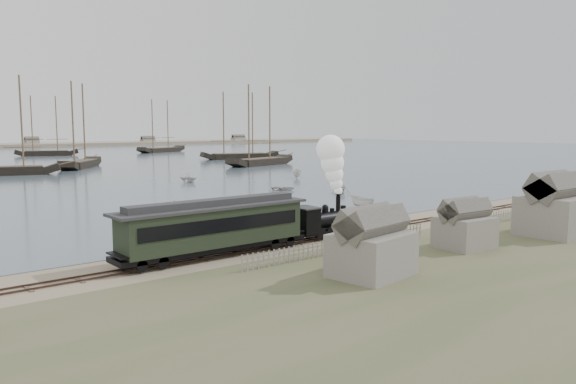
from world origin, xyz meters
TOP-DOWN VIEW (x-y plane):
  - ground at (0.00, 0.00)m, footprint 600.00×600.00m
  - rail_track at (0.00, -2.00)m, footprint 120.00×1.80m
  - picket_fence_west at (-6.50, -7.00)m, footprint 19.00×0.10m
  - picket_fence_east at (12.50, -7.50)m, footprint 15.00×0.10m
  - shed_left at (-10.00, -13.00)m, footprint 5.00×4.00m
  - shed_mid at (2.00, -12.00)m, footprint 4.00×3.50m
  - shed_right at (13.00, -14.00)m, footprint 6.00×5.00m
  - locomotive at (-2.90, -2.00)m, footprint 6.88×2.57m
  - passenger_coach at (-15.00, -2.00)m, footprint 15.46×2.98m
  - beached_dinghy at (-11.06, 1.01)m, footprint 4.60×5.03m
  - rowboat_1 at (-8.25, 16.41)m, footprint 3.28×3.69m
  - rowboat_2 at (11.76, 8.18)m, footprint 3.65×1.39m
  - rowboat_3 at (16.32, 28.64)m, footprint 4.21×4.25m
  - rowboat_4 at (20.73, 20.61)m, footprint 4.06×4.10m
  - rowboat_5 at (30.90, 42.63)m, footprint 4.05×3.99m
  - rowboat_7 at (11.41, 48.67)m, footprint 4.10×3.98m
  - schooner_2 at (-9.56, 85.00)m, footprint 21.13×10.70m
  - schooner_3 at (9.22, 95.33)m, footprint 15.87×18.96m
  - schooner_4 at (47.60, 76.19)m, footprint 22.78×10.97m
  - schooner_5 at (58.83, 101.69)m, footprint 23.95×11.89m
  - schooner_8 at (20.07, 158.44)m, footprint 20.08×9.80m
  - schooner_9 at (62.24, 159.09)m, footprint 23.00×13.66m

SIDE VIEW (x-z plane):
  - ground at x=0.00m, z-range 0.00..0.00m
  - picket_fence_west at x=-6.50m, z-range -0.60..0.60m
  - picket_fence_east at x=12.50m, z-range -0.60..0.60m
  - shed_left at x=-10.00m, z-range -2.05..2.05m
  - shed_mid at x=2.00m, z-range -1.80..1.80m
  - shed_right at x=13.00m, z-range -2.55..2.55m
  - rail_track at x=0.00m, z-range -0.04..0.12m
  - rowboat_3 at x=16.32m, z-range 0.06..0.78m
  - beached_dinghy at x=-11.06m, z-range 0.00..0.85m
  - rowboat_2 at x=11.76m, z-range 0.06..1.47m
  - rowboat_5 at x=30.90m, z-range 0.06..1.66m
  - rowboat_4 at x=20.73m, z-range 0.06..1.70m
  - rowboat_7 at x=11.41m, z-range 0.06..1.71m
  - rowboat_1 at x=-8.25m, z-range 0.06..1.84m
  - passenger_coach at x=-15.00m, z-range 0.48..4.23m
  - locomotive at x=-2.90m, z-range -0.32..8.26m
  - schooner_2 at x=-9.56m, z-range 0.06..20.06m
  - schooner_3 at x=9.22m, z-range 0.06..20.06m
  - schooner_4 at x=47.60m, z-range 0.06..20.06m
  - schooner_5 at x=58.83m, z-range 0.06..20.06m
  - schooner_8 at x=20.07m, z-range 0.06..20.06m
  - schooner_9 at x=62.24m, z-range 0.06..20.06m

